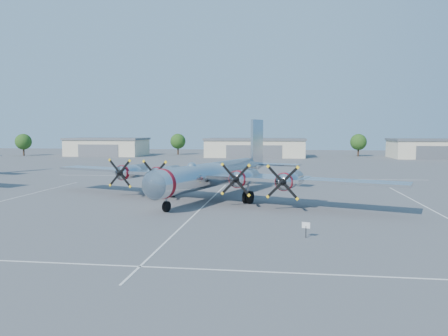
# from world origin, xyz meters

# --- Properties ---
(ground) EXTENTS (260.00, 260.00, 0.00)m
(ground) POSITION_xyz_m (0.00, 0.00, 0.00)
(ground) COLOR #535356
(ground) RESTS_ON ground
(parking_lines) EXTENTS (60.00, 50.08, 0.01)m
(parking_lines) POSITION_xyz_m (0.00, -1.75, 0.01)
(parking_lines) COLOR silver
(parking_lines) RESTS_ON ground
(hangar_west) EXTENTS (22.60, 14.60, 5.40)m
(hangar_west) POSITION_xyz_m (-45.00, 81.96, 2.71)
(hangar_west) COLOR beige
(hangar_west) RESTS_ON ground
(hangar_center) EXTENTS (28.60, 14.60, 5.40)m
(hangar_center) POSITION_xyz_m (0.00, 81.96, 2.71)
(hangar_center) COLOR beige
(hangar_center) RESTS_ON ground
(hangar_east) EXTENTS (20.60, 14.60, 5.40)m
(hangar_east) POSITION_xyz_m (48.00, 81.96, 2.71)
(hangar_east) COLOR beige
(hangar_east) RESTS_ON ground
(tree_far_west) EXTENTS (4.80, 4.80, 6.64)m
(tree_far_west) POSITION_xyz_m (-70.00, 78.00, 4.22)
(tree_far_west) COLOR #382619
(tree_far_west) RESTS_ON ground
(tree_west) EXTENTS (4.80, 4.80, 6.64)m
(tree_west) POSITION_xyz_m (-25.00, 90.00, 4.22)
(tree_west) COLOR #382619
(tree_west) RESTS_ON ground
(tree_east) EXTENTS (4.80, 4.80, 6.64)m
(tree_east) POSITION_xyz_m (30.00, 88.00, 4.22)
(tree_east) COLOR #382619
(tree_east) RESTS_ON ground
(main_bomber_b29) EXTENTS (47.93, 40.06, 9.05)m
(main_bomber_b29) POSITION_xyz_m (0.37, 3.23, 0.00)
(main_bomber_b29) COLOR silver
(main_bomber_b29) RESTS_ON ground
(info_placard) EXTENTS (0.57, 0.21, 1.12)m
(info_placard) POSITION_xyz_m (9.50, -14.11, 0.79)
(info_placard) COLOR black
(info_placard) RESTS_ON ground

